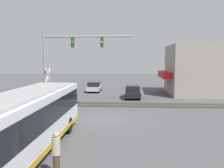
{
  "coord_description": "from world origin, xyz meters",
  "views": [
    {
      "loc": [
        -19.08,
        -2.1,
        4.62
      ],
      "look_at": [
        5.17,
        -0.48,
        2.21
      ],
      "focal_mm": 40.0,
      "sensor_mm": 36.0,
      "label": 1
    }
  ],
  "objects_px": {
    "crossing_signal": "(48,84)",
    "pedestrian_near_bus": "(56,153)",
    "pedestrian_at_crossing": "(57,99)",
    "parked_car_silver": "(95,87)",
    "city_bus": "(23,122)",
    "parked_car_black": "(133,92)"
  },
  "relations": [
    {
      "from": "crossing_signal",
      "to": "pedestrian_near_bus",
      "type": "height_order",
      "value": "crossing_signal"
    },
    {
      "from": "crossing_signal",
      "to": "pedestrian_at_crossing",
      "type": "relative_size",
      "value": 2.33
    },
    {
      "from": "crossing_signal",
      "to": "parked_car_silver",
      "type": "height_order",
      "value": "crossing_signal"
    },
    {
      "from": "city_bus",
      "to": "pedestrian_near_bus",
      "type": "relative_size",
      "value": 7.0
    },
    {
      "from": "city_bus",
      "to": "crossing_signal",
      "type": "relative_size",
      "value": 3.26
    },
    {
      "from": "pedestrian_near_bus",
      "to": "parked_car_silver",
      "type": "bearing_deg",
      "value": 4.48
    },
    {
      "from": "parked_car_black",
      "to": "pedestrian_near_bus",
      "type": "relative_size",
      "value": 2.48
    },
    {
      "from": "pedestrian_near_bus",
      "to": "pedestrian_at_crossing",
      "type": "bearing_deg",
      "value": 16.0
    },
    {
      "from": "parked_car_black",
      "to": "pedestrian_at_crossing",
      "type": "height_order",
      "value": "pedestrian_at_crossing"
    },
    {
      "from": "city_bus",
      "to": "parked_car_black",
      "type": "relative_size",
      "value": 2.82
    },
    {
      "from": "city_bus",
      "to": "parked_car_black",
      "type": "distance_m",
      "value": 19.38
    },
    {
      "from": "pedestrian_at_crossing",
      "to": "pedestrian_near_bus",
      "type": "bearing_deg",
      "value": -164.0
    },
    {
      "from": "crossing_signal",
      "to": "parked_car_black",
      "type": "distance_m",
      "value": 10.48
    },
    {
      "from": "parked_car_black",
      "to": "pedestrian_at_crossing",
      "type": "distance_m",
      "value": 9.73
    },
    {
      "from": "crossing_signal",
      "to": "parked_car_silver",
      "type": "relative_size",
      "value": 0.8
    },
    {
      "from": "parked_car_black",
      "to": "crossing_signal",
      "type": "bearing_deg",
      "value": 127.74
    },
    {
      "from": "pedestrian_at_crossing",
      "to": "city_bus",
      "type": "bearing_deg",
      "value": -171.01
    },
    {
      "from": "pedestrian_near_bus",
      "to": "city_bus",
      "type": "bearing_deg",
      "value": 50.71
    },
    {
      "from": "parked_car_black",
      "to": "pedestrian_near_bus",
      "type": "height_order",
      "value": "pedestrian_near_bus"
    },
    {
      "from": "pedestrian_at_crossing",
      "to": "pedestrian_near_bus",
      "type": "height_order",
      "value": "pedestrian_near_bus"
    },
    {
      "from": "parked_car_black",
      "to": "parked_car_silver",
      "type": "xyz_separation_m",
      "value": [
        5.87,
        5.4,
        -0.04
      ]
    },
    {
      "from": "crossing_signal",
      "to": "parked_car_black",
      "type": "xyz_separation_m",
      "value": [
        6.34,
        -8.19,
        -1.58
      ]
    }
  ]
}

